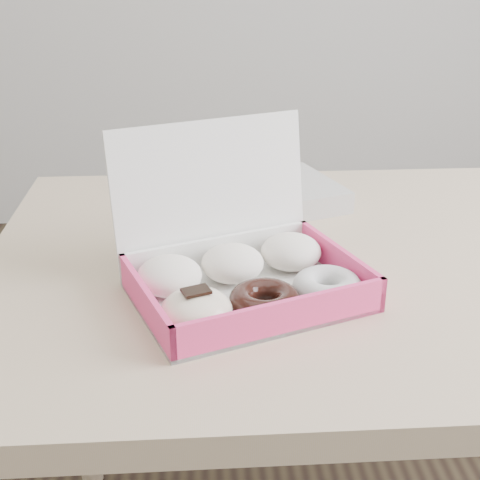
{
  "coord_description": "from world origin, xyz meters",
  "views": [
    {
      "loc": [
        -0.28,
        -0.91,
        1.18
      ],
      "look_at": [
        -0.22,
        -0.1,
        0.82
      ],
      "focal_mm": 50.0,
      "sensor_mm": 36.0,
      "label": 1
    }
  ],
  "objects": [
    {
      "name": "newspapers",
      "position": [
        -0.15,
        0.21,
        0.77
      ],
      "size": [
        0.29,
        0.26,
        0.04
      ],
      "primitive_type": "cube",
      "rotation": [
        0.0,
        0.0,
        0.34
      ],
      "color": "silver",
      "rests_on": "table"
    },
    {
      "name": "table",
      "position": [
        0.0,
        0.0,
        0.67
      ],
      "size": [
        1.2,
        0.8,
        0.75
      ],
      "color": "tan",
      "rests_on": "ground"
    },
    {
      "name": "donut_box",
      "position": [
        -0.22,
        -0.12,
        0.78
      ],
      "size": [
        0.36,
        0.33,
        0.21
      ],
      "rotation": [
        0.0,
        0.0,
        0.36
      ],
      "color": "white",
      "rests_on": "table"
    }
  ]
}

